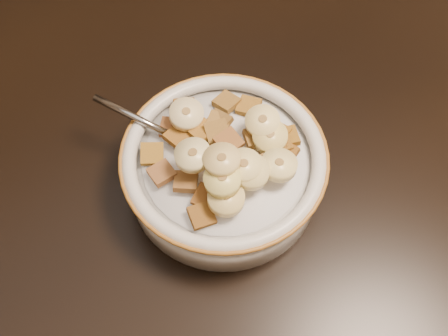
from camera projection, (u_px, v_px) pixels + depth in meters
table at (25, 254)px, 0.52m from camera, size 1.41×0.92×0.04m
cereal_bowl at (224, 173)px, 0.52m from camera, size 0.18×0.18×0.04m
milk at (224, 161)px, 0.50m from camera, size 0.15×0.15×0.00m
spoon at (195, 147)px, 0.50m from camera, size 0.05×0.05×0.01m
cereal_square_0 at (206, 197)px, 0.47m from camera, size 0.03×0.03×0.01m
cereal_square_1 at (186, 182)px, 0.48m from camera, size 0.03×0.03×0.01m
cereal_square_2 at (279, 145)px, 0.50m from camera, size 0.03×0.03×0.01m
cereal_square_3 at (218, 123)px, 0.50m from camera, size 0.03×0.03×0.01m
cereal_square_4 at (256, 139)px, 0.50m from camera, size 0.03×0.03×0.01m
cereal_square_5 at (285, 153)px, 0.50m from camera, size 0.03×0.02×0.01m
cereal_square_6 at (185, 108)px, 0.52m from camera, size 0.03×0.03×0.01m
cereal_square_7 at (162, 173)px, 0.48m from camera, size 0.02×0.02×0.01m
cereal_square_8 at (178, 136)px, 0.50m from camera, size 0.02×0.02×0.01m
cereal_square_9 at (227, 102)px, 0.52m from camera, size 0.02×0.02×0.01m
cereal_square_10 at (287, 137)px, 0.50m from camera, size 0.03×0.03×0.01m
cereal_square_11 at (259, 169)px, 0.48m from camera, size 0.02×0.02×0.01m
cereal_square_12 at (229, 142)px, 0.48m from camera, size 0.02×0.02×0.01m
cereal_square_13 at (217, 132)px, 0.49m from camera, size 0.03×0.03×0.01m
cereal_square_14 at (202, 216)px, 0.46m from camera, size 0.02×0.03×0.01m
cereal_square_15 at (203, 131)px, 0.50m from camera, size 0.02×0.02×0.01m
cereal_square_16 at (249, 106)px, 0.52m from camera, size 0.03×0.03×0.01m
cereal_square_17 at (152, 154)px, 0.49m from camera, size 0.03×0.03×0.01m
cereal_square_18 at (171, 127)px, 0.51m from camera, size 0.03×0.03×0.01m
cereal_square_19 at (218, 122)px, 0.50m from camera, size 0.03×0.03×0.01m
cereal_square_20 at (277, 133)px, 0.50m from camera, size 0.03×0.03×0.01m
banana_slice_0 at (270, 137)px, 0.49m from camera, size 0.04×0.04×0.01m
banana_slice_1 at (263, 122)px, 0.49m from camera, size 0.04×0.04×0.02m
banana_slice_2 at (193, 155)px, 0.47m from camera, size 0.04×0.04×0.01m
banana_slice_3 at (226, 198)px, 0.46m from camera, size 0.04×0.04×0.01m
banana_slice_4 at (186, 114)px, 0.50m from camera, size 0.04×0.04×0.01m
banana_slice_5 at (222, 160)px, 0.46m from camera, size 0.03×0.03×0.01m
banana_slice_6 at (251, 172)px, 0.47m from camera, size 0.04×0.04×0.01m
banana_slice_7 at (279, 165)px, 0.47m from camera, size 0.04×0.04×0.01m
banana_slice_8 at (222, 180)px, 0.46m from camera, size 0.04×0.04×0.01m
banana_slice_9 at (244, 166)px, 0.47m from camera, size 0.04×0.04×0.01m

